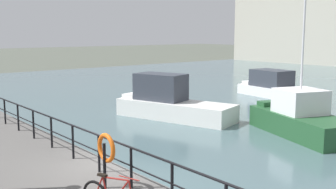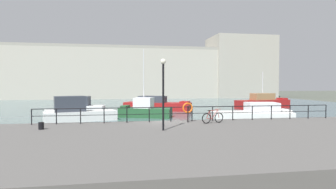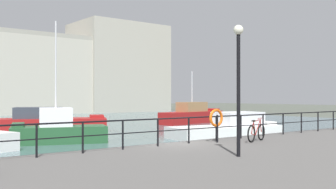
{
  "view_description": "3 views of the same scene",
  "coord_description": "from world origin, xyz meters",
  "px_view_note": "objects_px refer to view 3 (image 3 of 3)",
  "views": [
    {
      "loc": [
        9.98,
        -6.24,
        4.8
      ],
      "look_at": [
        0.65,
        1.47,
        2.97
      ],
      "focal_mm": 43.62,
      "sensor_mm": 36.0,
      "label": 1
    },
    {
      "loc": [
        -3.4,
        -20.94,
        3.67
      ],
      "look_at": [
        0.93,
        3.93,
        2.75
      ],
      "focal_mm": 30.51,
      "sensor_mm": 36.0,
      "label": 2
    },
    {
      "loc": [
        -10.52,
        -13.25,
        2.86
      ],
      "look_at": [
        3.03,
        4.08,
        2.98
      ],
      "focal_mm": 43.29,
      "sensor_mm": 36.0,
      "label": 3
    }
  ],
  "objects_px": {
    "moored_harbor_tender": "(58,130)",
    "moored_blue_motorboat": "(192,115)",
    "moored_white_yacht": "(46,122)",
    "parked_bicycle": "(256,132)",
    "moored_red_daysailer": "(229,128)",
    "quay_lamp_post": "(238,71)",
    "life_ring_stand": "(216,119)"
  },
  "relations": [
    {
      "from": "parked_bicycle",
      "to": "life_ring_stand",
      "type": "bearing_deg",
      "value": 136.89
    },
    {
      "from": "moored_harbor_tender",
      "to": "moored_blue_motorboat",
      "type": "relative_size",
      "value": 0.82
    },
    {
      "from": "moored_red_daysailer",
      "to": "moored_blue_motorboat",
      "type": "height_order",
      "value": "moored_blue_motorboat"
    },
    {
      "from": "moored_red_daysailer",
      "to": "moored_white_yacht",
      "type": "height_order",
      "value": "moored_white_yacht"
    },
    {
      "from": "moored_blue_motorboat",
      "to": "parked_bicycle",
      "type": "bearing_deg",
      "value": -137.28
    },
    {
      "from": "moored_harbor_tender",
      "to": "quay_lamp_post",
      "type": "height_order",
      "value": "moored_harbor_tender"
    },
    {
      "from": "moored_blue_motorboat",
      "to": "moored_white_yacht",
      "type": "xyz_separation_m",
      "value": [
        -16.47,
        -0.79,
        -0.12
      ]
    },
    {
      "from": "moored_red_daysailer",
      "to": "parked_bicycle",
      "type": "height_order",
      "value": "parked_bicycle"
    },
    {
      "from": "moored_harbor_tender",
      "to": "moored_white_yacht",
      "type": "relative_size",
      "value": 0.79
    },
    {
      "from": "life_ring_stand",
      "to": "moored_red_daysailer",
      "type": "bearing_deg",
      "value": 40.92
    },
    {
      "from": "moored_harbor_tender",
      "to": "quay_lamp_post",
      "type": "xyz_separation_m",
      "value": [
        -0.3,
        -15.08,
        2.87
      ]
    },
    {
      "from": "moored_red_daysailer",
      "to": "moored_blue_motorboat",
      "type": "distance_m",
      "value": 15.06
    },
    {
      "from": "quay_lamp_post",
      "to": "moored_harbor_tender",
      "type": "bearing_deg",
      "value": 88.86
    },
    {
      "from": "moored_red_daysailer",
      "to": "parked_bicycle",
      "type": "relative_size",
      "value": 4.96
    },
    {
      "from": "moored_red_daysailer",
      "to": "parked_bicycle",
      "type": "distance_m",
      "value": 11.38
    },
    {
      "from": "quay_lamp_post",
      "to": "moored_white_yacht",
      "type": "bearing_deg",
      "value": 83.3
    },
    {
      "from": "moored_harbor_tender",
      "to": "life_ring_stand",
      "type": "xyz_separation_m",
      "value": [
        1.98,
        -11.79,
        1.12
      ]
    },
    {
      "from": "parked_bicycle",
      "to": "moored_white_yacht",
      "type": "bearing_deg",
      "value": 76.67
    },
    {
      "from": "life_ring_stand",
      "to": "quay_lamp_post",
      "type": "distance_m",
      "value": 4.37
    },
    {
      "from": "moored_red_daysailer",
      "to": "moored_white_yacht",
      "type": "distance_m",
      "value": 14.78
    },
    {
      "from": "moored_red_daysailer",
      "to": "moored_harbor_tender",
      "type": "bearing_deg",
      "value": 168.72
    },
    {
      "from": "moored_white_yacht",
      "to": "quay_lamp_post",
      "type": "height_order",
      "value": "quay_lamp_post"
    },
    {
      "from": "moored_harbor_tender",
      "to": "moored_white_yacht",
      "type": "height_order",
      "value": "moored_harbor_tender"
    },
    {
      "from": "moored_harbor_tender",
      "to": "moored_blue_motorboat",
      "type": "xyz_separation_m",
      "value": [
        18.89,
        8.85,
        0.08
      ]
    },
    {
      "from": "moored_blue_motorboat",
      "to": "quay_lamp_post",
      "type": "bearing_deg",
      "value": -140.47
    },
    {
      "from": "moored_blue_motorboat",
      "to": "life_ring_stand",
      "type": "height_order",
      "value": "moored_blue_motorboat"
    },
    {
      "from": "parked_bicycle",
      "to": "life_ring_stand",
      "type": "height_order",
      "value": "life_ring_stand"
    },
    {
      "from": "moored_white_yacht",
      "to": "parked_bicycle",
      "type": "relative_size",
      "value": 5.55
    },
    {
      "from": "moored_red_daysailer",
      "to": "life_ring_stand",
      "type": "relative_size",
      "value": 6.08
    },
    {
      "from": "moored_harbor_tender",
      "to": "moored_white_yacht",
      "type": "bearing_deg",
      "value": -86.53
    },
    {
      "from": "moored_white_yacht",
      "to": "moored_red_daysailer",
      "type": "bearing_deg",
      "value": -29.27
    },
    {
      "from": "parked_bicycle",
      "to": "moored_blue_motorboat",
      "type": "bearing_deg",
      "value": 37.91
    }
  ]
}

